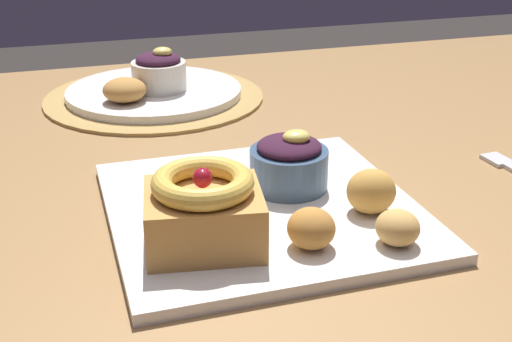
{
  "coord_description": "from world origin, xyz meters",
  "views": [
    {
      "loc": [
        -0.27,
        -0.68,
        1.05
      ],
      "look_at": [
        -0.08,
        -0.07,
        0.77
      ],
      "focal_mm": 47.79,
      "sensor_mm": 36.0,
      "label": 1
    }
  ],
  "objects_px": {
    "front_plate": "(262,209)",
    "back_pastry": "(125,90)",
    "back_ramekin": "(159,71)",
    "fritter_front": "(311,228)",
    "fritter_back": "(371,191)",
    "back_plate": "(154,92)",
    "cake_slice": "(204,209)",
    "berry_ramekin": "(289,163)",
    "fritter_middle": "(398,228)"
  },
  "relations": [
    {
      "from": "cake_slice",
      "to": "fritter_back",
      "type": "height_order",
      "value": "cake_slice"
    },
    {
      "from": "cake_slice",
      "to": "fritter_front",
      "type": "xyz_separation_m",
      "value": [
        0.09,
        -0.03,
        -0.02
      ]
    },
    {
      "from": "fritter_front",
      "to": "fritter_back",
      "type": "distance_m",
      "value": 0.09
    },
    {
      "from": "fritter_back",
      "to": "back_ramekin",
      "type": "bearing_deg",
      "value": 105.82
    },
    {
      "from": "front_plate",
      "to": "cake_slice",
      "type": "relative_size",
      "value": 2.61
    },
    {
      "from": "back_ramekin",
      "to": "back_pastry",
      "type": "height_order",
      "value": "back_ramekin"
    },
    {
      "from": "back_ramekin",
      "to": "back_pastry",
      "type": "bearing_deg",
      "value": -142.9
    },
    {
      "from": "cake_slice",
      "to": "back_pastry",
      "type": "bearing_deg",
      "value": 92.19
    },
    {
      "from": "berry_ramekin",
      "to": "fritter_middle",
      "type": "distance_m",
      "value": 0.15
    },
    {
      "from": "front_plate",
      "to": "back_plate",
      "type": "relative_size",
      "value": 1.14
    },
    {
      "from": "back_pastry",
      "to": "fritter_middle",
      "type": "bearing_deg",
      "value": -69.12
    },
    {
      "from": "front_plate",
      "to": "fritter_front",
      "type": "height_order",
      "value": "fritter_front"
    },
    {
      "from": "fritter_front",
      "to": "cake_slice",
      "type": "bearing_deg",
      "value": 159.4
    },
    {
      "from": "cake_slice",
      "to": "berry_ramekin",
      "type": "bearing_deg",
      "value": 38.75
    },
    {
      "from": "front_plate",
      "to": "fritter_middle",
      "type": "bearing_deg",
      "value": -50.89
    },
    {
      "from": "back_plate",
      "to": "back_ramekin",
      "type": "relative_size",
      "value": 3.25
    },
    {
      "from": "back_plate",
      "to": "back_pastry",
      "type": "height_order",
      "value": "back_pastry"
    },
    {
      "from": "front_plate",
      "to": "back_plate",
      "type": "distance_m",
      "value": 0.42
    },
    {
      "from": "fritter_front",
      "to": "back_ramekin",
      "type": "bearing_deg",
      "value": 95.45
    },
    {
      "from": "fritter_front",
      "to": "back_plate",
      "type": "bearing_deg",
      "value": 96.21
    },
    {
      "from": "front_plate",
      "to": "back_pastry",
      "type": "height_order",
      "value": "back_pastry"
    },
    {
      "from": "fritter_back",
      "to": "berry_ramekin",
      "type": "bearing_deg",
      "value": 126.55
    },
    {
      "from": "cake_slice",
      "to": "berry_ramekin",
      "type": "distance_m",
      "value": 0.15
    },
    {
      "from": "back_pastry",
      "to": "fritter_front",
      "type": "bearing_deg",
      "value": -77.03
    },
    {
      "from": "back_pastry",
      "to": "back_ramekin",
      "type": "bearing_deg",
      "value": 37.1
    },
    {
      "from": "back_plate",
      "to": "back_pastry",
      "type": "bearing_deg",
      "value": -133.46
    },
    {
      "from": "cake_slice",
      "to": "back_plate",
      "type": "distance_m",
      "value": 0.48
    },
    {
      "from": "back_ramekin",
      "to": "cake_slice",
      "type": "bearing_deg",
      "value": -95.06
    },
    {
      "from": "berry_ramekin",
      "to": "fritter_back",
      "type": "bearing_deg",
      "value": -53.45
    },
    {
      "from": "front_plate",
      "to": "cake_slice",
      "type": "bearing_deg",
      "value": -140.26
    },
    {
      "from": "cake_slice",
      "to": "back_pastry",
      "type": "distance_m",
      "value": 0.43
    },
    {
      "from": "cake_slice",
      "to": "back_pastry",
      "type": "height_order",
      "value": "cake_slice"
    },
    {
      "from": "back_plate",
      "to": "berry_ramekin",
      "type": "bearing_deg",
      "value": -78.43
    },
    {
      "from": "fritter_front",
      "to": "back_plate",
      "type": "relative_size",
      "value": 0.16
    },
    {
      "from": "front_plate",
      "to": "back_plate",
      "type": "height_order",
      "value": "back_plate"
    },
    {
      "from": "berry_ramekin",
      "to": "fritter_front",
      "type": "distance_m",
      "value": 0.13
    },
    {
      "from": "back_ramekin",
      "to": "fritter_front",
      "type": "bearing_deg",
      "value": -84.55
    },
    {
      "from": "front_plate",
      "to": "back_plate",
      "type": "bearing_deg",
      "value": 95.5
    },
    {
      "from": "back_pastry",
      "to": "berry_ramekin",
      "type": "bearing_deg",
      "value": -68.86
    },
    {
      "from": "front_plate",
      "to": "berry_ramekin",
      "type": "xyz_separation_m",
      "value": [
        0.04,
        0.03,
        0.03
      ]
    },
    {
      "from": "berry_ramekin",
      "to": "fritter_middle",
      "type": "bearing_deg",
      "value": -69.74
    },
    {
      "from": "fritter_back",
      "to": "cake_slice",
      "type": "bearing_deg",
      "value": -175.59
    },
    {
      "from": "fritter_back",
      "to": "back_plate",
      "type": "bearing_deg",
      "value": 106.4
    },
    {
      "from": "berry_ramekin",
      "to": "front_plate",
      "type": "bearing_deg",
      "value": -143.21
    },
    {
      "from": "fritter_front",
      "to": "back_ramekin",
      "type": "relative_size",
      "value": 0.53
    },
    {
      "from": "fritter_front",
      "to": "back_ramekin",
      "type": "xyz_separation_m",
      "value": [
        -0.05,
        0.51,
        0.01
      ]
    },
    {
      "from": "berry_ramekin",
      "to": "fritter_front",
      "type": "xyz_separation_m",
      "value": [
        -0.02,
        -0.13,
        -0.01
      ]
    },
    {
      "from": "back_pastry",
      "to": "fritter_back",
      "type": "bearing_deg",
      "value": -65.61
    },
    {
      "from": "back_plate",
      "to": "cake_slice",
      "type": "bearing_deg",
      "value": -94.04
    },
    {
      "from": "front_plate",
      "to": "back_pastry",
      "type": "xyz_separation_m",
      "value": [
        -0.09,
        0.37,
        0.03
      ]
    }
  ]
}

